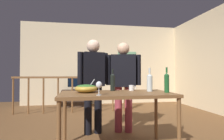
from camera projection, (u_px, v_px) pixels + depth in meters
ground_plane at (122, 130)px, 3.30m from camera, size 7.74×7.74×0.00m
back_wall at (103, 64)px, 6.26m from camera, size 5.40×0.10×2.74m
side_wall_right at (216, 61)px, 4.65m from camera, size 0.10×4.46×2.74m
framed_picture at (127, 59)px, 6.34m from camera, size 0.66×0.03×0.50m
stair_railing at (88, 89)px, 4.85m from camera, size 3.02×0.10×1.01m
tv_console at (76, 98)px, 5.74m from camera, size 0.90×0.40×0.51m
flat_screen_tv at (76, 82)px, 5.72m from camera, size 0.53×0.12×0.42m
serving_table at (117, 98)px, 2.40m from camera, size 1.49×0.77×0.77m
salad_bowl at (86, 88)px, 2.41m from camera, size 0.30×0.30×0.18m
wine_glass at (99, 85)px, 2.11m from camera, size 0.07×0.07×0.16m
wine_bottle_green at (167, 82)px, 2.41m from camera, size 0.06×0.06×0.34m
wine_bottle_clear at (150, 82)px, 2.56m from camera, size 0.08×0.08×0.34m
wine_bottle_dark at (113, 82)px, 2.66m from camera, size 0.07×0.07×0.32m
mug_white at (132, 88)px, 2.71m from camera, size 0.11×0.08×0.08m
person_standing_left at (93, 78)px, 3.10m from camera, size 0.53×0.30×1.62m
person_standing_right at (123, 79)px, 3.19m from camera, size 0.61×0.32×1.58m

